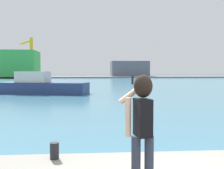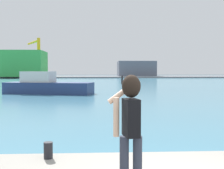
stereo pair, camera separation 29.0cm
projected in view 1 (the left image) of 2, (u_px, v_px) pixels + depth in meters
The scene contains 9 objects.
ground_plane at pixel (98, 83), 54.00m from camera, with size 220.00×220.00×0.00m, color #334751.
harbor_water at pixel (98, 82), 55.99m from camera, with size 140.00×100.00×0.02m, color teal.
far_shore_dock at pixel (94, 77), 95.81m from camera, with size 140.00×20.00×0.49m, color gray.
person_photographer at pixel (142, 120), 4.15m from camera, with size 0.53×0.55×1.74m.
harbor_bollard at pixel (54, 151), 5.66m from camera, with size 0.18×0.18×0.34m, color black.
boat_moored at pixel (41, 86), 27.10m from camera, with size 8.99×4.62×2.19m.
warehouse_left at pixel (14, 64), 87.91m from camera, with size 14.46×11.71×8.11m, color green.
warehouse_right at pixel (129, 69), 96.94m from camera, with size 12.68×9.64×5.13m, color slate.
port_crane at pixel (29, 52), 88.08m from camera, with size 6.76×12.22×12.09m.
Camera 1 is at (-1.47, -4.00, 2.25)m, focal length 44.57 mm.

